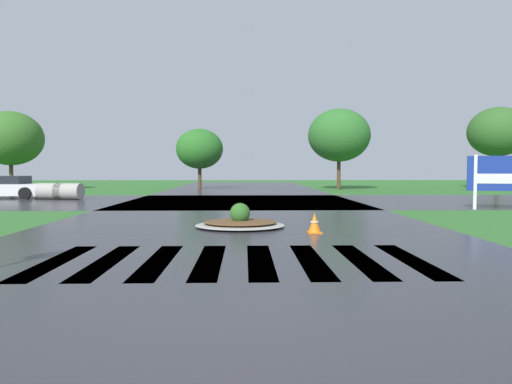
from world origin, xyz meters
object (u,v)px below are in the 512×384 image
object	(u,v)px
estate_billboard	(504,176)
median_island	(240,222)
drainage_pipe_stack	(60,191)
traffic_cone	(314,223)
car_white_sedan	(5,188)

from	to	relation	value
estate_billboard	median_island	distance (m)	11.72
drainage_pipe_stack	median_island	bearing A→B (deg)	-51.03
traffic_cone	median_island	bearing A→B (deg)	148.27
car_white_sedan	traffic_cone	bearing A→B (deg)	136.06
median_island	drainage_pipe_stack	world-z (taller)	drainage_pipe_stack
car_white_sedan	drainage_pipe_stack	distance (m)	3.50
median_island	car_white_sedan	xyz separation A→B (m)	(-12.99, 12.86, 0.45)
car_white_sedan	drainage_pipe_stack	size ratio (longest dim) A/B	1.81
estate_billboard	car_white_sedan	size ratio (longest dim) A/B	0.60
estate_billboard	drainage_pipe_stack	xyz separation A→B (m)	(-20.03, 6.65, -0.93)
estate_billboard	drainage_pipe_stack	distance (m)	21.13
median_island	drainage_pipe_stack	size ratio (longest dim) A/B	1.00
estate_billboard	median_island	size ratio (longest dim) A/B	1.08
car_white_sedan	traffic_cone	distance (m)	20.46
estate_billboard	traffic_cone	world-z (taller)	estate_billboard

